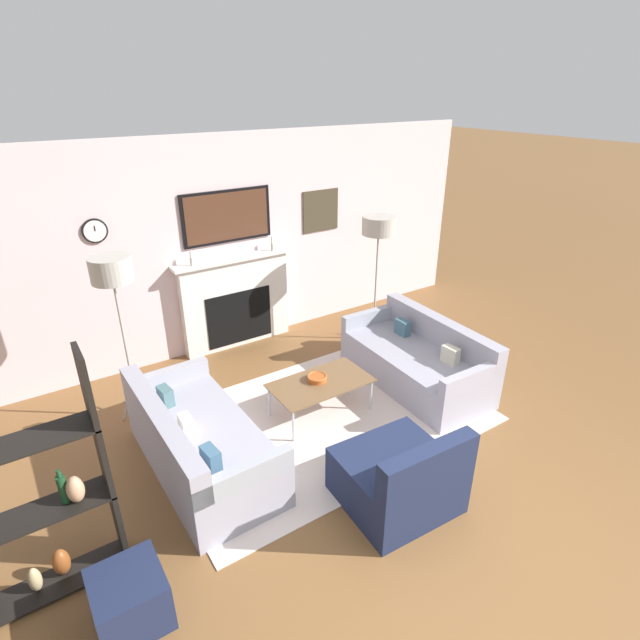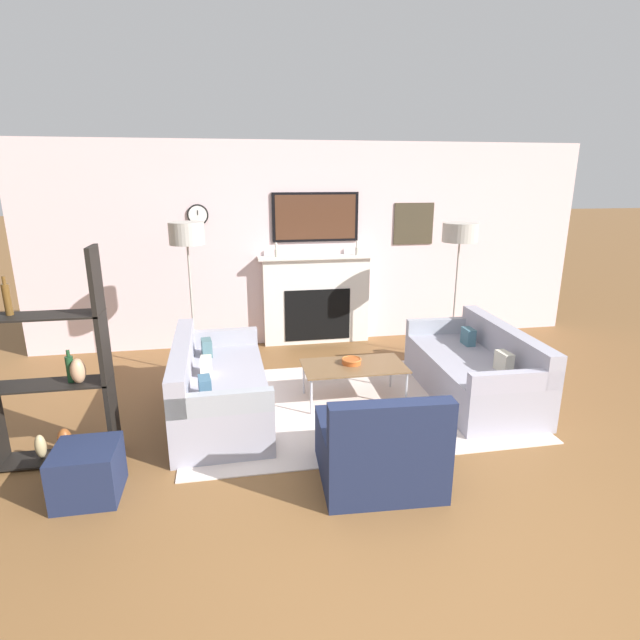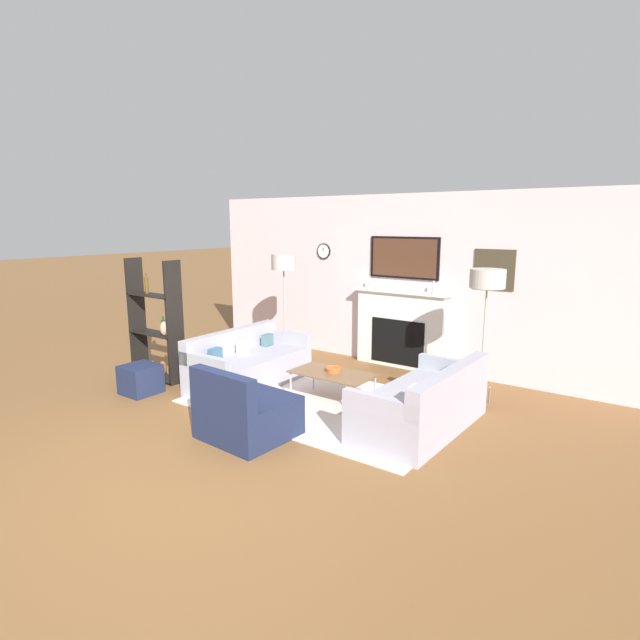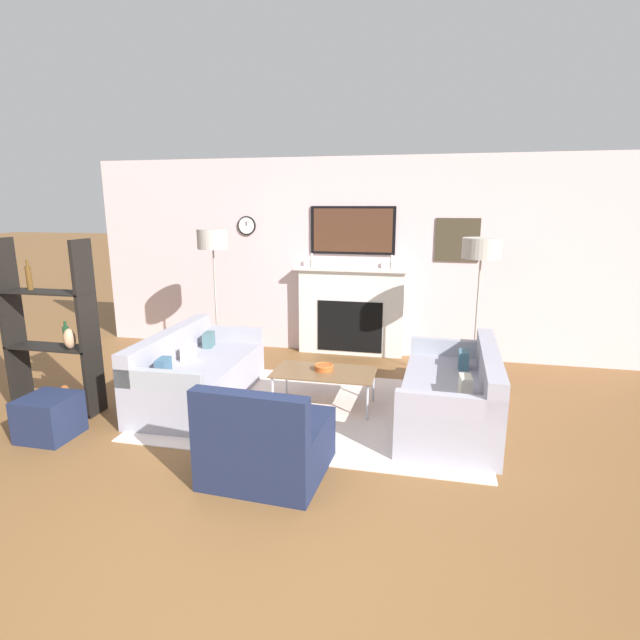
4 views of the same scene
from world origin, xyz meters
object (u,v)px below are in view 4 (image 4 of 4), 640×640
(couch_right, at_px, (453,396))
(armchair, at_px, (266,444))
(floor_lamp_right, at_px, (481,251))
(ottoman, at_px, (49,417))
(coffee_table, at_px, (324,374))
(floor_lamp_left, at_px, (213,242))
(couch_left, at_px, (197,375))
(shelf_unit, at_px, (52,338))
(decorative_bowl, at_px, (324,367))

(couch_right, xyz_separation_m, armchair, (-1.45, -1.31, -0.01))
(floor_lamp_right, height_order, ottoman, floor_lamp_right)
(coffee_table, relative_size, floor_lamp_right, 0.61)
(couch_right, distance_m, floor_lamp_right, 1.75)
(armchair, xyz_separation_m, coffee_table, (0.15, 1.41, 0.10))
(floor_lamp_left, bearing_deg, couch_left, -76.82)
(shelf_unit, bearing_deg, armchair, -16.53)
(couch_right, bearing_deg, armchair, -137.75)
(couch_right, distance_m, ottoman, 3.76)
(armchair, height_order, ottoman, armchair)
(couch_left, xyz_separation_m, floor_lamp_left, (-0.27, 1.13, 1.35))
(coffee_table, relative_size, shelf_unit, 0.60)
(shelf_unit, bearing_deg, couch_left, 24.54)
(ottoman, bearing_deg, couch_left, 51.22)
(couch_right, height_order, floor_lamp_right, floor_lamp_right)
(coffee_table, distance_m, decorative_bowl, 0.07)
(floor_lamp_left, xyz_separation_m, shelf_unit, (-0.99, -1.71, -0.85))
(shelf_unit, relative_size, ottoman, 3.95)
(couch_right, relative_size, armchair, 1.98)
(floor_lamp_left, height_order, ottoman, floor_lamp_left)
(coffee_table, bearing_deg, couch_left, -175.96)
(couch_right, xyz_separation_m, floor_lamp_left, (-2.94, 1.13, 1.35))
(floor_lamp_left, xyz_separation_m, ottoman, (-0.64, -2.26, -1.43))
(armchair, distance_m, ottoman, 2.15)
(armchair, xyz_separation_m, floor_lamp_right, (1.71, 2.45, 1.31))
(couch_right, relative_size, floor_lamp_left, 1.03)
(couch_left, xyz_separation_m, decorative_bowl, (1.37, 0.14, 0.15))
(couch_left, bearing_deg, decorative_bowl, 6.01)
(floor_lamp_left, bearing_deg, coffee_table, -32.15)
(coffee_table, bearing_deg, armchair, -96.20)
(couch_right, height_order, armchair, armchair)
(floor_lamp_left, bearing_deg, armchair, -58.58)
(floor_lamp_right, height_order, shelf_unit, shelf_unit)
(floor_lamp_left, height_order, shelf_unit, floor_lamp_left)
(coffee_table, height_order, ottoman, coffee_table)
(coffee_table, xyz_separation_m, shelf_unit, (-2.64, -0.67, 0.40))
(couch_left, bearing_deg, coffee_table, 4.04)
(decorative_bowl, relative_size, ottoman, 0.47)
(floor_lamp_right, distance_m, shelf_unit, 4.61)
(couch_left, bearing_deg, floor_lamp_right, 21.08)
(couch_left, xyz_separation_m, shelf_unit, (-1.26, -0.58, 0.49))
(couch_right, height_order, coffee_table, couch_right)
(decorative_bowl, bearing_deg, armchair, -95.44)
(coffee_table, height_order, floor_lamp_left, floor_lamp_left)
(couch_left, height_order, floor_lamp_right, floor_lamp_right)
(couch_left, height_order, shelf_unit, shelf_unit)
(floor_lamp_left, bearing_deg, ottoman, -105.80)
(coffee_table, bearing_deg, decorative_bowl, 107.39)
(couch_left, relative_size, ottoman, 4.08)
(armchair, xyz_separation_m, shelf_unit, (-2.49, 0.74, 0.51))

